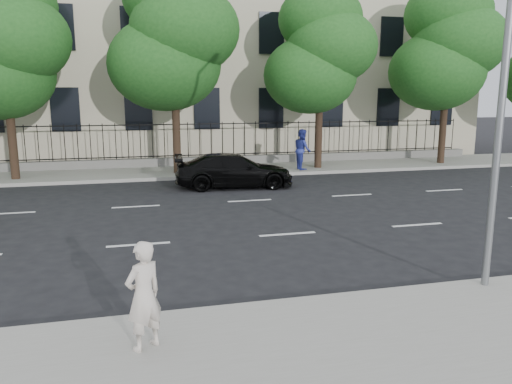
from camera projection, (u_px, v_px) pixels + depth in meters
ground at (321, 264)px, 11.34m from camera, size 120.00×120.00×0.00m
near_sidewalk at (418, 345)px, 7.51m from camera, size 60.00×4.00×0.15m
far_sidewalk at (217, 170)px, 24.64m from camera, size 60.00×4.00×0.15m
lane_markings at (266, 215)px, 15.85m from camera, size 49.60×4.62×0.01m
masonry_building at (191, 9)px, 31.41m from camera, size 34.60×12.11×18.50m
iron_fence at (211, 155)px, 26.15m from camera, size 30.00×0.50×2.20m
street_light at (489, 20)px, 9.25m from camera, size 0.25×3.32×8.05m
tree_b at (5, 44)px, 20.77m from camera, size 5.53×5.12×8.97m
tree_c at (174, 34)px, 22.33m from camera, size 5.89×5.50×9.80m
tree_d at (320, 51)px, 24.12m from camera, size 5.34×4.94×8.84m
tree_e at (448, 46)px, 25.72m from camera, size 5.71×5.31×9.46m
black_sedan at (234, 170)px, 20.44m from camera, size 4.97×2.37×1.40m
woman_near at (144, 296)px, 7.14m from camera, size 0.71×0.66×1.62m
pedestrian_far at (302, 149)px, 24.25m from camera, size 0.76×0.96×1.97m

